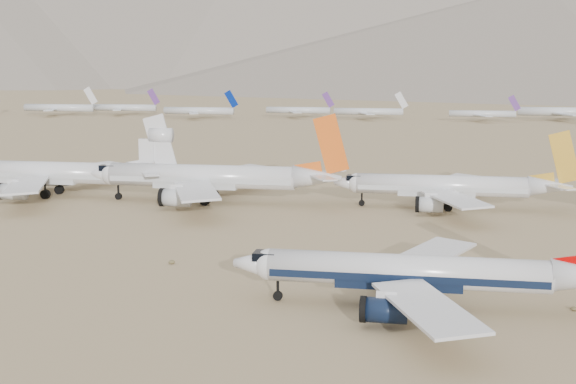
# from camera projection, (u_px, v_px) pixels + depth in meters

# --- Properties ---
(ground) EXTENTS (7000.00, 7000.00, 0.00)m
(ground) POSITION_uv_depth(u_px,v_px,m) (369.00, 303.00, 98.91)
(ground) COLOR #977D58
(ground) RESTS_ON ground
(main_airliner) EXTENTS (45.28, 44.22, 15.98)m
(main_airliner) POSITION_uv_depth(u_px,v_px,m) (424.00, 273.00, 96.19)
(main_airliner) COLOR silver
(main_airliner) RESTS_ON ground
(row2_gold_tail) EXTENTS (46.19, 45.18, 16.45)m
(row2_gold_tail) POSITION_uv_depth(u_px,v_px,m) (451.00, 187.00, 162.68)
(row2_gold_tail) COLOR silver
(row2_gold_tail) RESTS_ON ground
(row2_orange_tail) EXTENTS (54.07, 52.90, 19.29)m
(row2_orange_tail) POSITION_uv_depth(u_px,v_px,m) (212.00, 178.00, 169.74)
(row2_orange_tail) COLOR silver
(row2_orange_tail) RESTS_ON ground
(row2_white_trijet) EXTENTS (52.97, 51.77, 18.77)m
(row2_white_trijet) POSITION_uv_depth(u_px,v_px,m) (57.00, 172.00, 177.71)
(row2_white_trijet) COLOR silver
(row2_white_trijet) RESTS_ON ground
(distant_storage_row) EXTENTS (476.53, 61.83, 15.87)m
(distant_storage_row) POSITION_uv_depth(u_px,v_px,m) (334.00, 111.00, 428.66)
(distant_storage_row) COLOR silver
(distant_storage_row) RESTS_ON ground
(desert_scrub) EXTENTS (247.37, 121.67, 0.63)m
(desert_scrub) POSITION_uv_depth(u_px,v_px,m) (227.00, 376.00, 75.17)
(desert_scrub) COLOR brown
(desert_scrub) RESTS_ON ground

